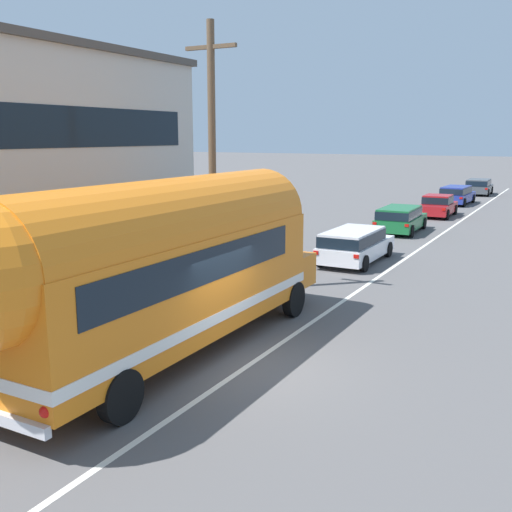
{
  "coord_description": "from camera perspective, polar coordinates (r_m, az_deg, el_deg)",
  "views": [
    {
      "loc": [
        6.16,
        -10.96,
        5.04
      ],
      "look_at": [
        -1.57,
        3.28,
        1.77
      ],
      "focal_mm": 41.89,
      "sensor_mm": 36.0,
      "label": 1
    }
  ],
  "objects": [
    {
      "name": "car_third",
      "position": [
        39.78,
        16.96,
        4.68
      ],
      "size": [
        1.94,
        4.27,
        1.37
      ],
      "color": "#A5191E",
      "rests_on": "ground"
    },
    {
      "name": "car_fourth",
      "position": [
        47.23,
        18.6,
        5.65
      ],
      "size": [
        2.07,
        4.75,
        1.37
      ],
      "color": "navy",
      "rests_on": "ground"
    },
    {
      "name": "car_lead",
      "position": [
        24.34,
        9.37,
        1.21
      ],
      "size": [
        1.98,
        4.68,
        1.37
      ],
      "color": "white",
      "rests_on": "ground"
    },
    {
      "name": "car_fifth",
      "position": [
        55.58,
        20.5,
        6.3
      ],
      "size": [
        2.11,
        4.33,
        1.37
      ],
      "color": "#474C51",
      "rests_on": "ground"
    },
    {
      "name": "car_second",
      "position": [
        32.51,
        13.6,
        3.58
      ],
      "size": [
        2.1,
        4.61,
        1.37
      ],
      "color": "#196633",
      "rests_on": "ground"
    },
    {
      "name": "utility_pole",
      "position": [
        19.12,
        -4.2,
        9.52
      ],
      "size": [
        1.8,
        0.24,
        8.5
      ],
      "color": "brown",
      "rests_on": "ground"
    },
    {
      "name": "painted_bus",
      "position": [
        13.31,
        -9.31,
        -0.63
      ],
      "size": [
        2.61,
        11.86,
        4.12
      ],
      "color": "orange",
      "rests_on": "ground"
    },
    {
      "name": "lane_markings",
      "position": [
        24.79,
        9.37,
        -0.48
      ],
      "size": [
        3.85,
        80.0,
        0.01
      ],
      "color": "silver",
      "rests_on": "ground"
    },
    {
      "name": "ground_plane",
      "position": [
        13.55,
        -0.79,
        -10.45
      ],
      "size": [
        300.0,
        300.0,
        0.0
      ],
      "primitive_type": "plane",
      "color": "#565454"
    }
  ]
}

